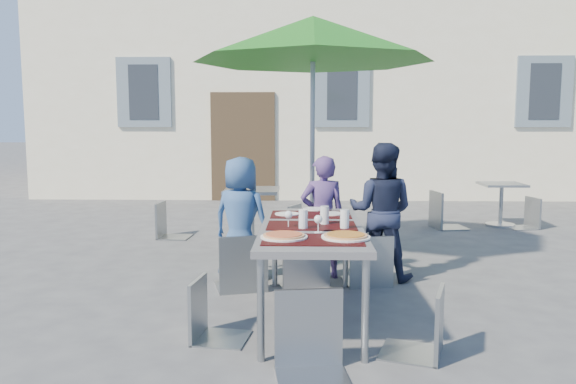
{
  "coord_description": "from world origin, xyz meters",
  "views": [
    {
      "loc": [
        -0.75,
        -3.93,
        1.55
      ],
      "look_at": [
        -0.9,
        1.36,
        0.91
      ],
      "focal_mm": 35.0,
      "sensor_mm": 36.0,
      "label": 1
    }
  ],
  "objects_px": {
    "dining_table": "(312,233)",
    "chair_2": "(370,229)",
    "cafe_table_1": "(501,199)",
    "child_1": "(323,217)",
    "bg_chair_r_0": "(288,201)",
    "bg_chair_l_1": "(444,187)",
    "bg_chair_r_1": "(528,194)",
    "chair_3": "(209,274)",
    "chair_5": "(311,284)",
    "chair_0": "(242,227)",
    "child_2": "(381,211)",
    "chair_4": "(426,282)",
    "patio_umbrella": "(313,41)",
    "cafe_table_0": "(252,207)",
    "pizza_near_left": "(284,236)",
    "bg_chair_l_0": "(167,199)",
    "chair_1": "(304,222)",
    "child_0": "(241,218)",
    "pizza_near_right": "(346,236)"
  },
  "relations": [
    {
      "from": "dining_table",
      "to": "chair_2",
      "type": "distance_m",
      "value": 1.09
    },
    {
      "from": "dining_table",
      "to": "cafe_table_1",
      "type": "relative_size",
      "value": 2.8
    },
    {
      "from": "child_1",
      "to": "bg_chair_r_0",
      "type": "bearing_deg",
      "value": -85.62
    },
    {
      "from": "child_1",
      "to": "bg_chair_l_1",
      "type": "xyz_separation_m",
      "value": [
        1.9,
        2.78,
        0.01
      ]
    },
    {
      "from": "bg_chair_r_1",
      "to": "dining_table",
      "type": "bearing_deg",
      "value": -129.22
    },
    {
      "from": "chair_3",
      "to": "chair_5",
      "type": "relative_size",
      "value": 0.85
    },
    {
      "from": "chair_2",
      "to": "bg_chair_l_1",
      "type": "relative_size",
      "value": 0.9
    },
    {
      "from": "chair_0",
      "to": "child_2",
      "type": "bearing_deg",
      "value": 18.89
    },
    {
      "from": "chair_5",
      "to": "chair_4",
      "type": "bearing_deg",
      "value": 22.35
    },
    {
      "from": "patio_umbrella",
      "to": "cafe_table_0",
      "type": "bearing_deg",
      "value": 136.68
    },
    {
      "from": "child_2",
      "to": "bg_chair_l_1",
      "type": "xyz_separation_m",
      "value": [
        1.31,
        2.8,
        -0.06
      ]
    },
    {
      "from": "child_1",
      "to": "chair_5",
      "type": "bearing_deg",
      "value": 79.3
    },
    {
      "from": "pizza_near_left",
      "to": "bg_chair_l_1",
      "type": "relative_size",
      "value": 0.32
    },
    {
      "from": "bg_chair_l_0",
      "to": "bg_chair_r_1",
      "type": "relative_size",
      "value": 1.05
    },
    {
      "from": "child_1",
      "to": "bg_chair_l_1",
      "type": "bearing_deg",
      "value": -131.38
    },
    {
      "from": "chair_1",
      "to": "chair_4",
      "type": "xyz_separation_m",
      "value": [
        0.82,
        -1.65,
        -0.11
      ]
    },
    {
      "from": "cafe_table_1",
      "to": "chair_2",
      "type": "bearing_deg",
      "value": -126.05
    },
    {
      "from": "pizza_near_left",
      "to": "chair_1",
      "type": "bearing_deg",
      "value": 84.45
    },
    {
      "from": "chair_5",
      "to": "bg_chair_r_1",
      "type": "xyz_separation_m",
      "value": [
        3.31,
        5.1,
        -0.07
      ]
    },
    {
      "from": "child_0",
      "to": "chair_0",
      "type": "xyz_separation_m",
      "value": [
        0.05,
        -0.41,
        -0.01
      ]
    },
    {
      "from": "chair_0",
      "to": "bg_chair_r_1",
      "type": "xyz_separation_m",
      "value": [
        3.94,
        3.32,
        -0.09
      ]
    },
    {
      "from": "patio_umbrella",
      "to": "cafe_table_0",
      "type": "height_order",
      "value": "patio_umbrella"
    },
    {
      "from": "chair_0",
      "to": "chair_5",
      "type": "xyz_separation_m",
      "value": [
        0.63,
        -1.78,
        -0.02
      ]
    },
    {
      "from": "child_1",
      "to": "cafe_table_1",
      "type": "distance_m",
      "value": 4.13
    },
    {
      "from": "chair_3",
      "to": "chair_4",
      "type": "bearing_deg",
      "value": -9.76
    },
    {
      "from": "bg_chair_l_0",
      "to": "bg_chair_l_1",
      "type": "height_order",
      "value": "bg_chair_l_1"
    },
    {
      "from": "child_2",
      "to": "bg_chair_l_1",
      "type": "relative_size",
      "value": 1.3
    },
    {
      "from": "dining_table",
      "to": "chair_1",
      "type": "height_order",
      "value": "chair_1"
    },
    {
      "from": "cafe_table_0",
      "to": "chair_1",
      "type": "bearing_deg",
      "value": -69.61
    },
    {
      "from": "bg_chair_l_0",
      "to": "bg_chair_r_0",
      "type": "distance_m",
      "value": 1.66
    },
    {
      "from": "pizza_near_left",
      "to": "bg_chair_r_0",
      "type": "height_order",
      "value": "bg_chair_r_0"
    },
    {
      "from": "bg_chair_r_0",
      "to": "pizza_near_left",
      "type": "bearing_deg",
      "value": -88.88
    },
    {
      "from": "cafe_table_1",
      "to": "bg_chair_r_0",
      "type": "bearing_deg",
      "value": -162.34
    },
    {
      "from": "chair_3",
      "to": "chair_2",
      "type": "bearing_deg",
      "value": 47.11
    },
    {
      "from": "chair_3",
      "to": "bg_chair_r_1",
      "type": "xyz_separation_m",
      "value": [
        4.04,
        4.53,
        0.03
      ]
    },
    {
      "from": "chair_0",
      "to": "cafe_table_1",
      "type": "distance_m",
      "value": 5.02
    },
    {
      "from": "chair_5",
      "to": "cafe_table_1",
      "type": "bearing_deg",
      "value": 60.54
    },
    {
      "from": "child_2",
      "to": "bg_chair_r_0",
      "type": "distance_m",
      "value": 2.23
    },
    {
      "from": "pizza_near_right",
      "to": "chair_3",
      "type": "relative_size",
      "value": 0.41
    },
    {
      "from": "pizza_near_left",
      "to": "chair_1",
      "type": "height_order",
      "value": "chair_1"
    },
    {
      "from": "chair_0",
      "to": "chair_2",
      "type": "xyz_separation_m",
      "value": [
        1.21,
        0.2,
        -0.05
      ]
    },
    {
      "from": "chair_1",
      "to": "child_1",
      "type": "bearing_deg",
      "value": 56.58
    },
    {
      "from": "chair_5",
      "to": "patio_umbrella",
      "type": "xyz_separation_m",
      "value": [
        0.05,
        3.04,
        1.89
      ]
    },
    {
      "from": "chair_0",
      "to": "cafe_table_1",
      "type": "xyz_separation_m",
      "value": [
        3.6,
        3.49,
        -0.18
      ]
    },
    {
      "from": "child_0",
      "to": "child_2",
      "type": "distance_m",
      "value": 1.41
    },
    {
      "from": "child_0",
      "to": "chair_1",
      "type": "bearing_deg",
      "value": -177.54
    },
    {
      "from": "cafe_table_0",
      "to": "child_2",
      "type": "bearing_deg",
      "value": -46.33
    },
    {
      "from": "cafe_table_0",
      "to": "bg_chair_l_0",
      "type": "height_order",
      "value": "bg_chair_l_0"
    },
    {
      "from": "child_0",
      "to": "chair_1",
      "type": "height_order",
      "value": "child_0"
    },
    {
      "from": "pizza_near_right",
      "to": "chair_5",
      "type": "distance_m",
      "value": 0.64
    }
  ]
}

